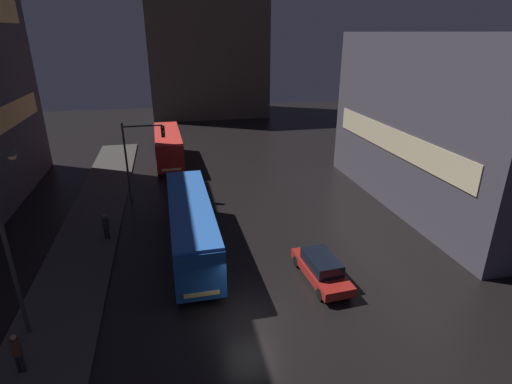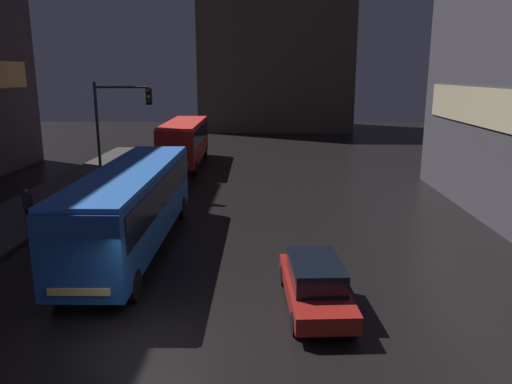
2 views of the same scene
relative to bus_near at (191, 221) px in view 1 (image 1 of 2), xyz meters
The scene contains 11 objects.
ground_plane 7.86m from the bus_near, 72.54° to the right, with size 120.00×120.00×0.00m, color black.
sidewalk_left 7.52m from the bus_near, 157.72° to the left, with size 4.00×48.00×0.15m.
building_right_block 21.08m from the bus_near, 10.12° to the left, with size 10.07×20.78×12.76m.
building_far_backdrop 46.76m from the bus_near, 82.43° to the left, with size 18.07×12.00×23.09m.
bus_near is the anchor object (origin of this frame).
bus_far 18.67m from the bus_near, 93.24° to the left, with size 2.83×10.29×3.30m.
car_taxi 8.29m from the bus_near, 35.27° to the right, with size 2.02×4.78×1.45m.
pedestrian_near 5.94m from the bus_near, 155.52° to the left, with size 0.59×0.59×1.75m.
pedestrian_mid 11.17m from the bus_near, 131.24° to the right, with size 0.39×0.39×1.82m.
traffic_light_main 9.92m from the bus_near, 109.49° to the left, with size 3.21×0.35×6.37m.
street_lamp_sidewalk 10.28m from the bus_near, 141.89° to the right, with size 1.25×0.36×8.51m.
Camera 1 is at (-3.13, -14.97, 12.76)m, focal length 28.00 mm.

